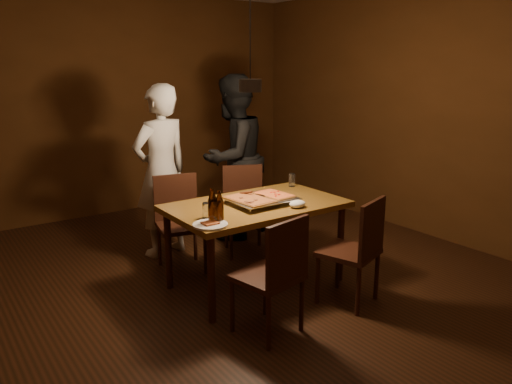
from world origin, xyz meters
TOP-DOWN VIEW (x-y plane):
  - room_shell at (0.00, 0.00)m, footprint 6.00×6.00m
  - dining_table at (0.10, 0.06)m, footprint 1.50×0.90m
  - chair_far_left at (-0.27, 0.82)m, footprint 0.51×0.51m
  - chair_far_right at (0.49, 0.83)m, footprint 0.55×0.55m
  - chair_near_left at (-0.29, -0.74)m, footprint 0.49×0.49m
  - chair_near_right at (0.55, -0.73)m, footprint 0.53×0.53m
  - pizza_tray at (0.14, 0.04)m, footprint 0.56×0.47m
  - pizza_meat at (0.01, 0.03)m, footprint 0.31×0.45m
  - pizza_cheese at (0.28, 0.04)m, footprint 0.25×0.36m
  - spatula at (0.13, 0.07)m, footprint 0.19×0.25m
  - beer_bottle_a at (-0.48, -0.19)m, footprint 0.07×0.07m
  - beer_bottle_b at (-0.42, -0.20)m, footprint 0.06×0.06m
  - water_glass_left at (-0.45, -0.06)m, footprint 0.08×0.08m
  - water_glass_right at (0.74, 0.36)m, footprint 0.06×0.06m
  - plate_slice at (-0.53, -0.25)m, footprint 0.26×0.26m
  - napkin at (0.31, -0.24)m, footprint 0.15×0.11m
  - diner_white at (-0.24, 1.23)m, footprint 0.70×0.53m
  - diner_dark at (0.65, 1.28)m, footprint 1.07×0.95m
  - pendant_lamp at (0.00, 0.00)m, footprint 0.18×0.18m

SIDE VIEW (x-z plane):
  - chair_far_left at x=-0.27m, z-range 0.29..0.78m
  - chair_far_right at x=0.49m, z-range 0.29..0.78m
  - chair_near_left at x=-0.29m, z-range 0.29..0.78m
  - chair_near_right at x=0.55m, z-range 0.29..0.78m
  - dining_table at x=0.10m, z-range 0.30..1.05m
  - plate_slice at x=-0.53m, z-range 0.75..0.77m
  - pizza_tray at x=0.14m, z-range 0.75..0.80m
  - napkin at x=0.31m, z-range 0.75..0.81m
  - pizza_meat at x=0.01m, z-range 0.80..0.82m
  - pizza_cheese at x=0.28m, z-range 0.80..0.82m
  - water_glass_left at x=-0.45m, z-range 0.75..0.87m
  - spatula at x=0.13m, z-range 0.79..0.83m
  - water_glass_right at x=0.74m, z-range 0.75..0.88m
  - diner_white at x=-0.24m, z-range 0.00..1.74m
  - beer_bottle_b at x=-0.42m, z-range 0.75..1.00m
  - beer_bottle_a at x=-0.48m, z-range 0.75..1.02m
  - diner_dark at x=0.65m, z-range 0.00..1.82m
  - room_shell at x=0.00m, z-range -1.60..4.40m
  - pendant_lamp at x=0.00m, z-range 1.21..2.31m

